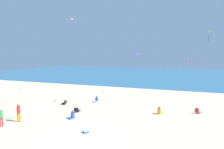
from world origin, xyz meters
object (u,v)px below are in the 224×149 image
object	(u,v)px
cooler_box	(86,131)
person_4	(72,115)
beach_chair_near_camera	(65,103)
person_1	(160,111)
kite_magenta	(191,60)
person_2	(1,116)
beach_chair_far_left	(198,111)
beach_chair_mid_beach	(77,110)
person_0	(19,112)
person_3	(97,100)
kite_purple	(137,54)
kite_yellow	(72,19)
kite_green	(209,31)

from	to	relation	value
cooler_box	person_4	xyz separation A→B (m)	(-2.85, 2.59, 0.18)
beach_chair_near_camera	person_1	bearing A→B (deg)	178.92
beach_chair_near_camera	kite_magenta	size ratio (longest dim) A/B	0.41
person_4	person_2	bearing A→B (deg)	-31.39
beach_chair_far_left	beach_chair_mid_beach	world-z (taller)	beach_chair_far_left
person_0	kite_magenta	size ratio (longest dim) A/B	1.13
person_2	person_4	bearing A→B (deg)	-112.99
person_0	person_3	distance (m)	9.97
person_1	person_2	distance (m)	15.23
beach_chair_far_left	person_2	distance (m)	19.31
person_2	person_4	xyz separation A→B (m)	(4.73, 3.96, -0.66)
person_3	person_4	size ratio (longest dim) A/B	1.02
kite_magenta	kite_purple	bearing A→B (deg)	-149.46
person_2	kite_purple	size ratio (longest dim) A/B	1.50
kite_purple	cooler_box	bearing A→B (deg)	-91.49
cooler_box	person_1	xyz separation A→B (m)	(5.12, 7.03, 0.19)
person_1	kite_magenta	bearing A→B (deg)	23.36
kite_purple	person_0	bearing A→B (deg)	-114.45
beach_chair_near_camera	person_3	xyz separation A→B (m)	(3.36, 2.45, 0.06)
cooler_box	kite_magenta	bearing A→B (deg)	68.01
person_2	person_4	size ratio (longest dim) A/B	2.04
beach_chair_far_left	cooler_box	world-z (taller)	beach_chair_far_left
beach_chair_mid_beach	kite_yellow	bearing A→B (deg)	40.72
beach_chair_far_left	person_0	bearing A→B (deg)	167.27
beach_chair_mid_beach	person_2	xyz separation A→B (m)	(-4.05, -5.95, 0.72)
beach_chair_near_camera	kite_green	xyz separation A→B (m)	(17.48, 11.29, 9.50)
person_2	beach_chair_near_camera	bearing A→B (deg)	-69.34
person_1	kite_magenta	size ratio (longest dim) A/B	0.56
beach_chair_far_left	person_3	xyz separation A→B (m)	(-12.24, 0.70, 0.06)
kite_magenta	beach_chair_mid_beach	bearing A→B (deg)	-125.76
beach_chair_mid_beach	person_0	size ratio (longest dim) A/B	0.41
person_0	beach_chair_far_left	bearing A→B (deg)	-89.76
person_0	kite_purple	world-z (taller)	kite_purple
cooler_box	kite_magenta	world-z (taller)	kite_magenta
beach_chair_far_left	kite_green	xyz separation A→B (m)	(1.88, 9.54, 9.49)
kite_purple	person_3	bearing A→B (deg)	-116.76
beach_chair_near_camera	person_4	xyz separation A→B (m)	(3.81, -4.26, 0.05)
person_4	kite_yellow	size ratio (longest dim) A/B	0.59
person_4	person_3	bearing A→B (deg)	-157.56
beach_chair_far_left	person_4	distance (m)	13.24
kite_magenta	kite_green	world-z (taller)	kite_green
beach_chair_near_camera	kite_green	size ratio (longest dim) A/B	0.37
person_4	person_1	bearing A→B (deg)	137.77
person_1	person_4	bearing A→B (deg)	156.37
kite_purple	person_4	bearing A→B (deg)	-103.10
cooler_box	kite_magenta	distance (m)	23.86
cooler_box	beach_chair_mid_beach	bearing A→B (deg)	127.52
beach_chair_far_left	kite_magenta	size ratio (longest dim) A/B	0.51
beach_chair_mid_beach	kite_magenta	xyz separation A→B (m)	(12.23, 16.99, 5.15)
kite_green	kite_yellow	bearing A→B (deg)	-170.99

